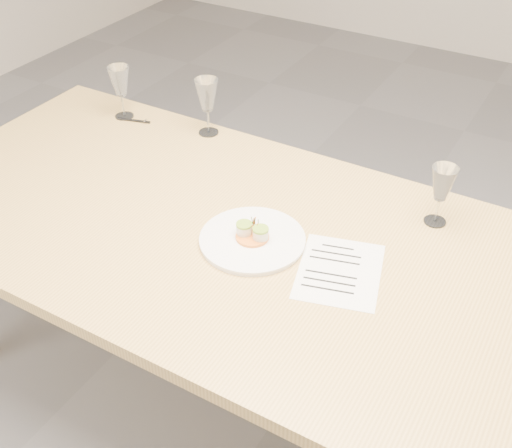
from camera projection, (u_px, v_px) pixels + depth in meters
The scene contains 8 objects.
ground at pixel (276, 417), 2.20m from camera, with size 7.00×7.00×0.00m, color slate.
dining_table at pixel (281, 267), 1.79m from camera, with size 2.40×1.00×0.75m.
dinner_plate at pixel (252, 239), 1.76m from camera, with size 0.29×0.29×0.08m.
recipe_sheet at pixel (339, 271), 1.67m from camera, with size 0.28×0.32×0.00m.
ballpoint_pen at pixel (134, 120), 2.33m from camera, with size 0.12×0.04×0.01m.
wine_glass_0 at pixel (120, 82), 2.28m from camera, with size 0.08×0.08×0.19m.
wine_glass_1 at pixel (207, 96), 2.18m from camera, with size 0.08×0.08×0.20m.
wine_glass_2 at pixel (442, 185), 1.77m from camera, with size 0.07×0.07×0.18m.
Camera 1 is at (0.62, -1.21, 1.86)m, focal length 45.00 mm.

